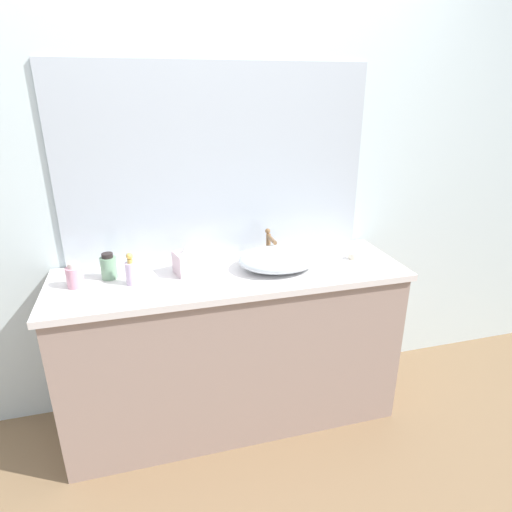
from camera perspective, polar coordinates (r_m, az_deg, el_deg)
The scene contains 11 objects.
ground_plane at distance 2.32m, azimuth -0.84°, elevation -26.95°, with size 6.00×6.00×0.02m, color olive.
bathroom_wall_rear at distance 2.30m, azimuth -5.67°, elevation 10.62°, with size 6.00×0.06×2.60m, color silver.
vanity_counter at distance 2.34m, azimuth -3.07°, elevation -12.01°, with size 1.74×0.55×0.88m.
wall_mirror_panel at distance 2.25m, azimuth -5.09°, elevation 12.08°, with size 1.59×0.01×0.97m, color #B2BCC6.
sink_basin at distance 2.15m, azimuth 3.09°, elevation -0.39°, with size 0.41×0.31×0.10m, color silver.
faucet at distance 2.29m, azimuth 1.80°, elevation 2.02°, with size 0.03×0.15×0.15m.
soap_dispenser at distance 2.05m, azimuth -16.26°, elevation -1.98°, with size 0.05×0.05×0.15m.
lotion_bottle at distance 2.12m, azimuth -22.94°, elevation -2.47°, with size 0.08×0.08×0.12m.
perfume_bottle at distance 2.15m, azimuth -18.98°, elevation -1.37°, with size 0.07×0.07×0.13m.
tissue_box at distance 2.11m, azimuth -9.13°, elevation -0.72°, with size 0.14×0.14×0.15m.
candle_jar at distance 2.34m, azimuth 12.76°, elevation 0.00°, with size 0.05×0.05×0.03m, color beige.
Camera 1 is at (-0.38, -1.50, 1.73)m, focal length 30.11 mm.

